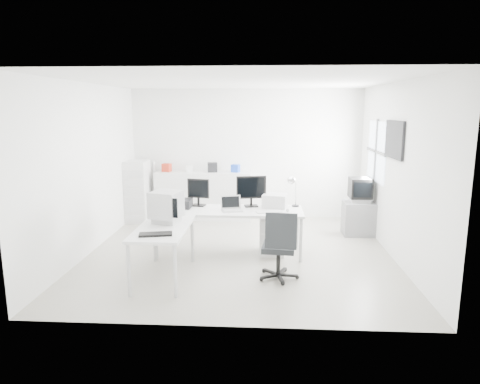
# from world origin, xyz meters

# --- Properties ---
(floor) EXTENTS (5.00, 5.00, 0.01)m
(floor) POSITION_xyz_m (0.00, 0.00, 0.00)
(floor) COLOR beige
(floor) RESTS_ON ground
(ceiling) EXTENTS (5.00, 5.00, 0.01)m
(ceiling) POSITION_xyz_m (0.00, 0.00, 2.80)
(ceiling) COLOR white
(ceiling) RESTS_ON back_wall
(back_wall) EXTENTS (5.00, 0.02, 2.80)m
(back_wall) POSITION_xyz_m (0.00, 2.50, 1.40)
(back_wall) COLOR silver
(back_wall) RESTS_ON floor
(left_wall) EXTENTS (0.02, 5.00, 2.80)m
(left_wall) POSITION_xyz_m (-2.50, 0.00, 1.40)
(left_wall) COLOR silver
(left_wall) RESTS_ON floor
(right_wall) EXTENTS (0.02, 5.00, 2.80)m
(right_wall) POSITION_xyz_m (2.50, 0.00, 1.40)
(right_wall) COLOR silver
(right_wall) RESTS_ON floor
(window) EXTENTS (0.02, 1.20, 1.10)m
(window) POSITION_xyz_m (2.48, 1.20, 1.60)
(window) COLOR white
(window) RESTS_ON right_wall
(wall_picture) EXTENTS (0.04, 0.90, 0.60)m
(wall_picture) POSITION_xyz_m (2.47, 0.10, 1.90)
(wall_picture) COLOR black
(wall_picture) RESTS_ON right_wall
(main_desk) EXTENTS (2.40, 0.80, 0.75)m
(main_desk) POSITION_xyz_m (-0.16, -0.04, 0.38)
(main_desk) COLOR silver
(main_desk) RESTS_ON floor
(side_desk) EXTENTS (0.70, 1.40, 0.75)m
(side_desk) POSITION_xyz_m (-1.01, -1.14, 0.38)
(side_desk) COLOR silver
(side_desk) RESTS_ON floor
(drawer_pedestal) EXTENTS (0.40, 0.50, 0.60)m
(drawer_pedestal) POSITION_xyz_m (0.54, 0.01, 0.30)
(drawer_pedestal) COLOR silver
(drawer_pedestal) RESTS_ON floor
(inkjet_printer) EXTENTS (0.41, 0.33, 0.14)m
(inkjet_printer) POSITION_xyz_m (-1.01, 0.06, 0.82)
(inkjet_printer) COLOR black
(inkjet_printer) RESTS_ON main_desk
(lcd_monitor_small) EXTENTS (0.41, 0.29, 0.48)m
(lcd_monitor_small) POSITION_xyz_m (-0.71, 0.21, 0.99)
(lcd_monitor_small) COLOR black
(lcd_monitor_small) RESTS_ON main_desk
(lcd_monitor_large) EXTENTS (0.53, 0.29, 0.52)m
(lcd_monitor_large) POSITION_xyz_m (0.19, 0.21, 1.01)
(lcd_monitor_large) COLOR black
(lcd_monitor_large) RESTS_ON main_desk
(laptop) EXTENTS (0.41, 0.41, 0.22)m
(laptop) POSITION_xyz_m (-0.11, -0.14, 0.86)
(laptop) COLOR #B7B7BA
(laptop) RESTS_ON main_desk
(white_keyboard) EXTENTS (0.43, 0.24, 0.02)m
(white_keyboard) POSITION_xyz_m (0.49, -0.19, 0.76)
(white_keyboard) COLOR silver
(white_keyboard) RESTS_ON main_desk
(white_mouse) EXTENTS (0.06, 0.06, 0.06)m
(white_mouse) POSITION_xyz_m (0.79, -0.14, 0.78)
(white_mouse) COLOR silver
(white_mouse) RESTS_ON main_desk
(laser_printer) EXTENTS (0.45, 0.40, 0.22)m
(laser_printer) POSITION_xyz_m (0.59, 0.18, 0.86)
(laser_printer) COLOR #BABABA
(laser_printer) RESTS_ON main_desk
(desk_lamp) EXTENTS (0.16, 0.16, 0.42)m
(desk_lamp) POSITION_xyz_m (0.94, 0.26, 0.96)
(desk_lamp) COLOR silver
(desk_lamp) RESTS_ON main_desk
(crt_monitor) EXTENTS (0.47, 0.47, 0.44)m
(crt_monitor) POSITION_xyz_m (-1.01, -0.89, 0.97)
(crt_monitor) COLOR #B7B7BA
(crt_monitor) RESTS_ON side_desk
(black_keyboard) EXTENTS (0.45, 0.26, 0.03)m
(black_keyboard) POSITION_xyz_m (-1.01, -1.54, 0.76)
(black_keyboard) COLOR black
(black_keyboard) RESTS_ON side_desk
(office_chair) EXTENTS (0.64, 0.64, 1.01)m
(office_chair) POSITION_xyz_m (0.62, -1.07, 0.51)
(office_chair) COLOR #222527
(office_chair) RESTS_ON floor
(tv_cabinet) EXTENTS (0.59, 0.48, 0.64)m
(tv_cabinet) POSITION_xyz_m (2.22, 1.17, 0.32)
(tv_cabinet) COLOR slate
(tv_cabinet) RESTS_ON floor
(crt_tv) EXTENTS (0.50, 0.48, 0.45)m
(crt_tv) POSITION_xyz_m (2.22, 1.17, 0.87)
(crt_tv) COLOR black
(crt_tv) RESTS_ON tv_cabinet
(sideboard) EXTENTS (2.07, 0.52, 1.04)m
(sideboard) POSITION_xyz_m (-0.91, 2.24, 0.52)
(sideboard) COLOR silver
(sideboard) RESTS_ON floor
(clutter_box_a) EXTENTS (0.21, 0.19, 0.17)m
(clutter_box_a) POSITION_xyz_m (-1.71, 2.24, 1.12)
(clutter_box_a) COLOR #B62C1A
(clutter_box_a) RESTS_ON sideboard
(clutter_box_b) EXTENTS (0.16, 0.14, 0.14)m
(clutter_box_b) POSITION_xyz_m (-1.21, 2.24, 1.11)
(clutter_box_b) COLOR silver
(clutter_box_b) RESTS_ON sideboard
(clutter_box_c) EXTENTS (0.23, 0.22, 0.20)m
(clutter_box_c) POSITION_xyz_m (-0.71, 2.24, 1.14)
(clutter_box_c) COLOR black
(clutter_box_c) RESTS_ON sideboard
(clutter_box_d) EXTENTS (0.20, 0.19, 0.16)m
(clutter_box_d) POSITION_xyz_m (-0.21, 2.24, 1.12)
(clutter_box_d) COLOR blue
(clutter_box_d) RESTS_ON sideboard
(clutter_bottle) EXTENTS (0.07, 0.07, 0.22)m
(clutter_bottle) POSITION_xyz_m (-2.01, 2.28, 1.15)
(clutter_bottle) COLOR silver
(clutter_bottle) RESTS_ON sideboard
(filing_cabinet) EXTENTS (0.46, 0.54, 1.31)m
(filing_cabinet) POSITION_xyz_m (-2.28, 1.90, 0.65)
(filing_cabinet) COLOR silver
(filing_cabinet) RESTS_ON floor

